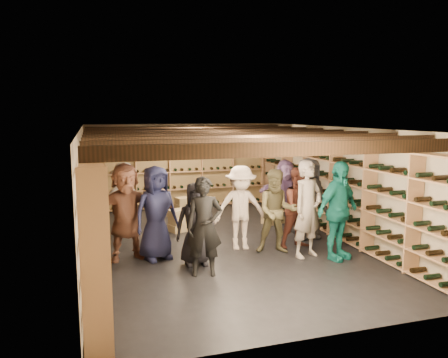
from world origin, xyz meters
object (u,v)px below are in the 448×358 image
(person_3, at_px, (241,208))
(person_9, at_px, (124,199))
(crate_stack_left, at_px, (186,207))
(crate_loose, at_px, (273,220))
(person_2, at_px, (277,211))
(person_5, at_px, (126,212))
(person_12, at_px, (308,198))
(person_4, at_px, (338,211))
(person_7, at_px, (308,209))
(person_8, at_px, (300,208))
(person_0, at_px, (196,224))
(person_11, at_px, (285,191))
(person_1, at_px, (204,227))
(crate_stack_right, at_px, (180,220))
(person_6, at_px, (156,213))

(person_3, distance_m, person_9, 2.72)
(crate_stack_left, xyz_separation_m, crate_loose, (1.90, -1.40, -0.17))
(person_2, bearing_deg, person_5, -172.63)
(person_12, bearing_deg, person_4, -99.75)
(crate_stack_left, xyz_separation_m, person_2, (1.06, -3.52, 0.57))
(crate_loose, bearing_deg, person_7, -98.61)
(person_3, relative_size, person_4, 0.91)
(person_8, height_order, person_9, person_8)
(person_3, bearing_deg, person_0, -140.76)
(person_9, relative_size, person_12, 0.93)
(person_11, bearing_deg, person_9, -179.99)
(person_11, bearing_deg, person_8, -106.73)
(person_0, distance_m, person_1, 0.56)
(crate_stack_right, bearing_deg, person_9, -180.00)
(crate_stack_left, xyz_separation_m, person_3, (0.47, -3.08, 0.58))
(person_6, relative_size, person_12, 1.00)
(person_0, bearing_deg, crate_stack_left, 84.78)
(person_4, relative_size, person_7, 1.00)
(crate_stack_left, relative_size, crate_stack_right, 0.97)
(person_0, relative_size, person_11, 0.95)
(person_9, distance_m, person_11, 3.89)
(crate_loose, height_order, person_11, person_11)
(person_5, distance_m, person_8, 3.40)
(crate_stack_right, distance_m, person_4, 3.75)
(person_4, xyz_separation_m, person_7, (-0.46, 0.30, -0.00))
(crate_stack_right, xyz_separation_m, person_2, (1.48, -2.12, 0.57))
(person_4, relative_size, person_6, 1.05)
(crate_loose, relative_size, person_6, 0.28)
(person_1, height_order, person_8, person_1)
(crate_stack_right, height_order, person_0, person_0)
(person_9, bearing_deg, crate_loose, -19.61)
(crate_loose, relative_size, person_0, 0.33)
(crate_stack_left, bearing_deg, person_2, -73.28)
(person_0, distance_m, person_12, 2.90)
(person_6, height_order, person_11, person_6)
(person_2, distance_m, person_8, 0.59)
(person_0, xyz_separation_m, person_11, (2.81, 2.31, 0.04))
(crate_loose, distance_m, person_7, 2.66)
(person_11, distance_m, person_12, 1.35)
(person_0, relative_size, person_12, 0.85)
(person_2, bearing_deg, person_7, -22.56)
(person_0, relative_size, person_5, 0.83)
(person_8, distance_m, person_9, 3.83)
(person_0, relative_size, person_9, 0.92)
(crate_stack_right, height_order, person_1, person_1)
(person_4, relative_size, person_12, 1.05)
(person_2, height_order, person_6, person_6)
(crate_stack_left, bearing_deg, person_1, -97.76)
(crate_stack_left, xyz_separation_m, person_8, (1.63, -3.36, 0.56))
(person_8, distance_m, person_12, 0.80)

